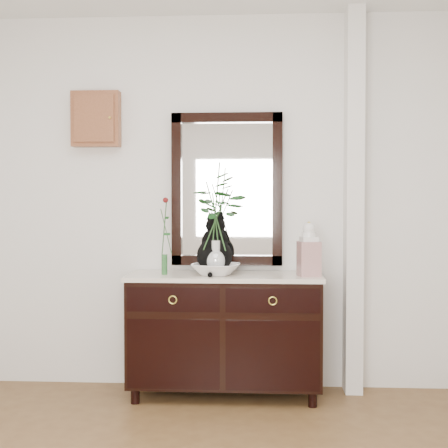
# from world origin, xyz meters

# --- Properties ---
(wall_back) EXTENTS (3.60, 0.04, 2.70)m
(wall_back) POSITION_xyz_m (0.00, 1.98, 1.35)
(wall_back) COLOR silver
(wall_back) RESTS_ON ground
(pilaster) EXTENTS (0.12, 0.20, 2.70)m
(pilaster) POSITION_xyz_m (1.00, 1.90, 1.35)
(pilaster) COLOR silver
(pilaster) RESTS_ON ground
(sideboard) EXTENTS (1.33, 0.52, 0.82)m
(sideboard) POSITION_xyz_m (0.10, 1.73, 0.47)
(sideboard) COLOR black
(sideboard) RESTS_ON ground
(wall_mirror) EXTENTS (0.80, 0.06, 1.10)m
(wall_mirror) POSITION_xyz_m (0.10, 1.97, 1.44)
(wall_mirror) COLOR black
(wall_mirror) RESTS_ON wall_back
(key_cabinet) EXTENTS (0.35, 0.10, 0.40)m
(key_cabinet) POSITION_xyz_m (-0.85, 1.94, 1.95)
(key_cabinet) COLOR brown
(key_cabinet) RESTS_ON wall_back
(cat) EXTENTS (0.30, 0.36, 0.41)m
(cat) POSITION_xyz_m (0.02, 1.81, 1.05)
(cat) COLOR black
(cat) RESTS_ON sideboard
(lotus_bowl) EXTENTS (0.38, 0.38, 0.08)m
(lotus_bowl) POSITION_xyz_m (0.04, 1.68, 0.89)
(lotus_bowl) COLOR white
(lotus_bowl) RESTS_ON sideboard
(vase_branches) EXTENTS (0.42, 0.42, 0.76)m
(vase_branches) POSITION_xyz_m (0.04, 1.68, 1.25)
(vase_branches) COLOR silver
(vase_branches) RESTS_ON lotus_bowl
(bud_vase_rose) EXTENTS (0.08, 0.08, 0.54)m
(bud_vase_rose) POSITION_xyz_m (-0.31, 1.68, 1.12)
(bud_vase_rose) COLOR #2D6631
(bud_vase_rose) RESTS_ON sideboard
(ginger_jar) EXTENTS (0.16, 0.16, 0.37)m
(ginger_jar) POSITION_xyz_m (0.67, 1.66, 1.03)
(ginger_jar) COLOR silver
(ginger_jar) RESTS_ON sideboard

